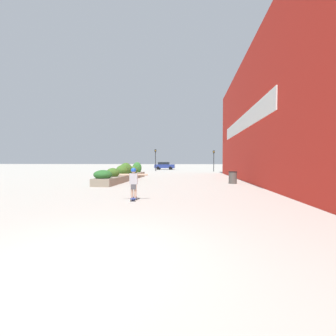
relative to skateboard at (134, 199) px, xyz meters
name	(u,v)px	position (x,y,z in m)	size (l,w,h in m)	color
ground_plane	(97,261)	(0.84, -5.43, -0.07)	(300.00, 300.00, 0.00)	#ADA89E
building_wall_right	(260,110)	(6.75, 6.67, 4.87)	(0.67, 30.63, 9.88)	red
planter_box	(124,174)	(-3.28, 9.53, 0.44)	(1.29, 10.27, 1.51)	gray
skateboard	(134,199)	(0.00, 0.00, 0.00)	(0.31, 0.63, 0.10)	navy
skateboarder	(134,180)	(0.00, 0.00, 0.76)	(1.12, 0.22, 1.21)	tan
trash_bin	(233,177)	(5.21, 7.51, 0.36)	(0.58, 0.58, 0.86)	#514C47
car_leftmost	(165,166)	(-3.04, 35.80, 0.72)	(3.94, 2.03, 1.50)	navy
car_center_left	(248,166)	(13.22, 35.91, 0.77)	(4.26, 1.93, 1.60)	slate
traffic_light_left	(155,156)	(-3.72, 28.53, 2.40)	(0.28, 0.30, 3.64)	black
traffic_light_right	(214,157)	(5.87, 27.80, 2.24)	(0.28, 0.30, 3.38)	black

